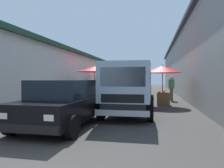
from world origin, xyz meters
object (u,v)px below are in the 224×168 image
delivery_truck (128,91)px  plastic_stool (93,105)px  vendor_by_crates (116,88)px  fruit_stall_near_right (163,74)px  fruit_stall_far_left (94,73)px  vendor_in_shade (171,86)px  hatchback_car (64,103)px  fruit_stall_far_right (101,76)px

delivery_truck → plastic_stool: bearing=60.5°
vendor_by_crates → plastic_stool: size_ratio=3.55×
fruit_stall_near_right → vendor_by_crates: size_ratio=1.50×
fruit_stall_far_left → vendor_by_crates: 1.86m
fruit_stall_far_left → vendor_in_shade: (1.02, -5.18, -0.92)m
delivery_truck → vendor_in_shade: size_ratio=2.91×
vendor_in_shade → hatchback_car: bearing=155.8°
fruit_stall_far_right → fruit_stall_near_right: (-5.57, -5.00, -0.01)m
vendor_by_crates → delivery_truck: bearing=-165.8°
fruit_stall_far_left → vendor_by_crates: fruit_stall_far_left is taller
fruit_stall_far_right → hatchback_car: (-11.67, -1.73, -1.03)m
fruit_stall_far_right → plastic_stool: 9.14m
fruit_stall_near_right → plastic_stool: fruit_stall_near_right is taller
hatchback_car → delivery_truck: bearing=-43.7°
fruit_stall_far_left → vendor_in_shade: size_ratio=1.49×
fruit_stall_far_right → plastic_stool: (-8.84, -1.85, -1.45)m
fruit_stall_far_left → fruit_stall_far_right: fruit_stall_far_left is taller
fruit_stall_far_right → vendor_by_crates: bearing=-152.5°
vendor_by_crates → vendor_in_shade: (1.16, -3.63, 0.10)m
fruit_stall_near_right → vendor_by_crates: bearing=61.5°
hatchback_car → vendor_in_shade: (8.86, -3.97, 0.25)m
fruit_stall_far_left → vendor_in_shade: fruit_stall_far_left is taller
fruit_stall_far_left → vendor_in_shade: bearing=-78.8°
fruit_stall_far_right → hatchback_car: fruit_stall_far_right is taller
fruit_stall_far_right → vendor_by_crates: (-3.98, -2.07, -0.89)m
delivery_truck → vendor_by_crates: (5.81, 1.47, -0.16)m
fruit_stall_far_left → fruit_stall_near_right: 4.81m
fruit_stall_far_left → vendor_in_shade: 5.36m
fruit_stall_far_right → hatchback_car: bearing=-171.6°
fruit_stall_far_left → delivery_truck: 6.72m
fruit_stall_near_right → fruit_stall_far_right: bearing=41.9°
vendor_in_shade → vendor_by_crates: bearing=107.6°
fruit_stall_far_left → plastic_stool: 5.40m
fruit_stall_far_right → plastic_stool: fruit_stall_far_right is taller
vendor_in_shade → fruit_stall_near_right: bearing=165.8°
fruit_stall_far_right → fruit_stall_near_right: 7.49m
fruit_stall_near_right → vendor_in_shade: size_ratio=1.37×
fruit_stall_far_left → hatchback_car: bearing=-171.2°
hatchback_car → fruit_stall_far_right: bearing=8.4°
plastic_stool → fruit_stall_far_right: bearing=11.8°
hatchback_car → vendor_by_crates: (7.70, -0.34, 0.14)m
fruit_stall_near_right → vendor_in_shade: (2.75, -0.70, -0.78)m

